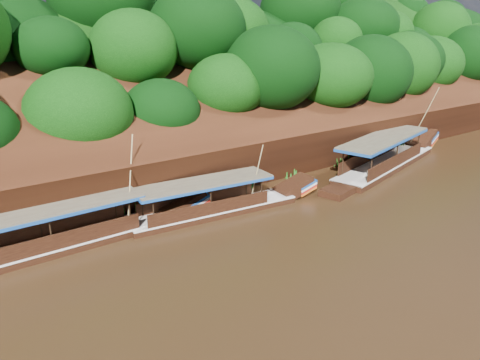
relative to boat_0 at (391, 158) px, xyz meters
name	(u,v)px	position (x,y,z in m)	size (l,w,h in m)	color
ground	(327,245)	(-15.27, -7.20, -0.62)	(160.00, 160.00, 0.00)	black
riverbank	(139,134)	(-15.28, 15.52, 1.27)	(120.00, 30.06, 19.40)	black
boat_0	(391,158)	(0.00, 0.00, 0.00)	(17.02, 6.18, 6.63)	black
boat_1	(224,204)	(-17.00, -0.07, -0.12)	(13.08, 3.26, 4.65)	black
boat_2	(78,234)	(-25.79, 0.90, -0.08)	(15.21, 2.58, 5.85)	black
reeds	(185,193)	(-18.34, 2.44, 0.20)	(48.17, 2.56, 1.87)	#226419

